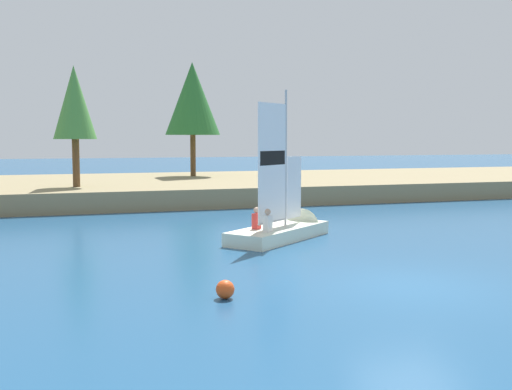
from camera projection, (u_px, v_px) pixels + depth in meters
ground_plane at (410, 286)px, 14.07m from camera, size 200.00×200.00×0.00m
shore_bank at (195, 187)px, 36.74m from camera, size 80.00×15.48×0.99m
shoreline_tree_centre at (74, 103)px, 30.26m from camera, size 2.14×2.14×6.11m
shoreline_tree_midright at (192, 99)px, 39.06m from camera, size 3.57×3.57×7.39m
sailboat at (291, 226)px, 21.15m from camera, size 4.80×4.24×5.55m
channel_buoy at (225, 289)px, 12.91m from camera, size 0.40×0.40×0.40m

